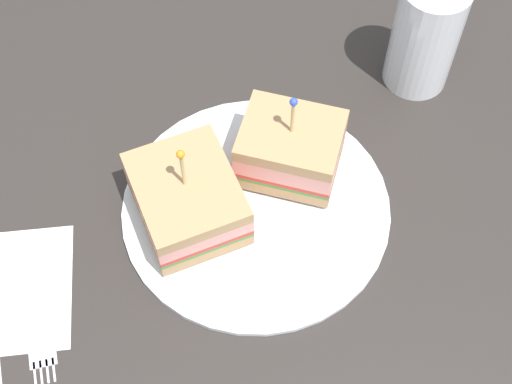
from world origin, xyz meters
TOP-DOWN VIEW (x-y plane):
  - ground_plane at (0.00, 0.00)cm, footprint 98.39×98.39cm
  - plate at (0.00, 0.00)cm, footprint 24.06×24.06cm
  - sandwich_half_front at (3.79, -3.33)cm, footprint 9.51×10.55cm
  - sandwich_half_back at (-0.56, 5.92)cm, footprint 11.97×10.97cm
  - drink_glass at (14.35, -17.05)cm, footprint 6.40×6.40cm
  - napkin at (-6.45, 21.28)cm, footprint 11.83×10.73cm
  - fork at (-10.00, 18.51)cm, footprint 12.54×3.30cm

SIDE VIEW (x-z plane):
  - ground_plane at x=0.00cm, z-range -2.00..0.00cm
  - napkin at x=-6.45cm, z-range 0.00..0.15cm
  - fork at x=-10.00cm, z-range 0.00..0.35cm
  - plate at x=0.00cm, z-range 0.00..0.99cm
  - sandwich_half_back at x=-0.56cm, z-range -1.29..8.29cm
  - sandwich_half_front at x=3.79cm, z-range -1.13..8.63cm
  - drink_glass at x=14.35cm, z-range -0.56..11.18cm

